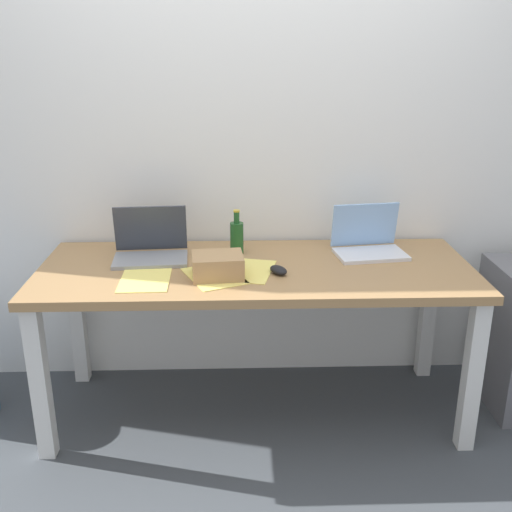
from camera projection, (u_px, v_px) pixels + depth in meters
The scene contains 11 objects.
ground_plane at pixel (256, 409), 2.99m from camera, with size 8.00×8.00×0.00m, color #42474C.
back_wall at pixel (253, 132), 2.97m from camera, with size 5.20×0.08×2.60m, color white.
desk at pixel (256, 285), 2.77m from camera, with size 1.97×0.76×0.76m.
laptop_left at pixel (151, 248), 2.82m from camera, with size 0.35×0.26×0.24m.
laptop_right at pixel (368, 243), 2.89m from camera, with size 0.35×0.27×0.23m.
beer_bottle at pixel (237, 237), 2.88m from camera, with size 0.06×0.06×0.21m.
computer_mouse at pixel (278, 270), 2.65m from camera, with size 0.06×0.10×0.03m, color black.
cardboard_box at pixel (218, 266), 2.60m from camera, with size 0.22×0.18×0.10m, color tan.
paper_sheet_front_left at pixel (145, 279), 2.59m from camera, with size 0.21×0.30×0.00m, color #F4E06B.
paper_sheet_center at pixel (248, 270), 2.69m from camera, with size 0.21×0.30×0.00m, color #F4E06B.
paper_yellow_folder at pixel (214, 276), 2.62m from camera, with size 0.21×0.30×0.00m, color #F4E06B.
Camera 1 is at (-0.08, -2.56, 1.72)m, focal length 42.34 mm.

